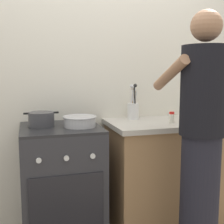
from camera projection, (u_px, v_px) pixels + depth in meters
The scene contains 9 objects.
back_wall at pixel (116, 79), 2.66m from camera, with size 3.20×0.10×2.50m.
countertop at pixel (166, 172), 2.54m from camera, with size 1.00×0.60×0.90m.
stove_range at pixel (62, 183), 2.28m from camera, with size 0.60×0.62×0.90m.
pot at pixel (41, 120), 2.20m from camera, with size 0.26×0.19×0.11m.
mixing_bowl at pixel (80, 121), 2.21m from camera, with size 0.25×0.25×0.08m.
utensil_crock at pixel (133, 108), 2.56m from camera, with size 0.10×0.10×0.31m.
spice_bottle at pixel (172, 118), 2.38m from camera, with size 0.04×0.04×0.09m.
oil_bottle at pixel (197, 109), 2.43m from camera, with size 0.06×0.06×0.25m.
person at pixel (201, 141), 1.94m from camera, with size 0.41×0.50×1.70m.
Camera 1 is at (-0.59, -2.06, 1.31)m, focal length 46.86 mm.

